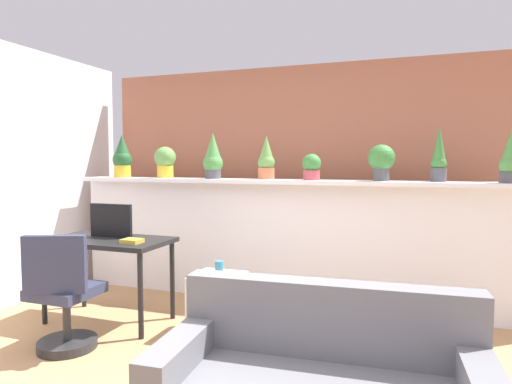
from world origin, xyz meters
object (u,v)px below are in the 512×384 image
at_px(potted_plant_6, 439,157).
at_px(potted_plant_7, 511,159).
at_px(potted_plant_0, 122,157).
at_px(office_chair, 63,301).
at_px(potted_plant_2, 213,157).
at_px(book_on_desk, 132,241).
at_px(side_cube_shelf, 217,305).
at_px(potted_plant_5, 381,160).
at_px(vase_on_shelf, 219,269).
at_px(desk, 108,248).
at_px(potted_plant_3, 266,160).
at_px(potted_plant_1, 165,161).
at_px(potted_plant_4, 312,167).
at_px(tv_monitor, 111,221).

height_order(potted_plant_6, potted_plant_7, potted_plant_6).
distance_m(potted_plant_0, office_chair, 2.10).
bearing_deg(potted_plant_7, potted_plant_6, 172.22).
height_order(potted_plant_2, book_on_desk, potted_plant_2).
bearing_deg(side_cube_shelf, potted_plant_5, 39.04).
bearing_deg(vase_on_shelf, book_on_desk, -169.42).
relative_size(potted_plant_6, office_chair, 0.55).
relative_size(potted_plant_7, desk, 0.42).
xyz_separation_m(potted_plant_3, potted_plant_7, (2.19, -0.08, 0.00)).
height_order(potted_plant_3, potted_plant_6, potted_plant_6).
distance_m(potted_plant_2, potted_plant_6, 2.20).
distance_m(office_chair, book_on_desk, 0.70).
relative_size(potted_plant_2, potted_plant_7, 1.05).
distance_m(potted_plant_1, potted_plant_4, 1.66).
height_order(potted_plant_3, desk, potted_plant_3).
xyz_separation_m(desk, tv_monitor, (-0.03, 0.08, 0.24)).
bearing_deg(potted_plant_0, side_cube_shelf, -30.55).
bearing_deg(potted_plant_2, potted_plant_4, 1.03).
bearing_deg(potted_plant_0, potted_plant_1, 6.14).
height_order(potted_plant_6, vase_on_shelf, potted_plant_6).
height_order(potted_plant_3, potted_plant_5, potted_plant_3).
bearing_deg(potted_plant_3, book_on_desk, -124.25).
height_order(side_cube_shelf, vase_on_shelf, vase_on_shelf).
relative_size(potted_plant_0, potted_plant_4, 1.88).
height_order(potted_plant_5, book_on_desk, potted_plant_5).
bearing_deg(potted_plant_3, vase_on_shelf, -93.31).
xyz_separation_m(potted_plant_3, side_cube_shelf, (-0.09, -1.01, -1.21)).
height_order(desk, vase_on_shelf, desk).
relative_size(potted_plant_4, potted_plant_5, 0.76).
height_order(potted_plant_6, tv_monitor, potted_plant_6).
relative_size(potted_plant_5, potted_plant_7, 0.74).
xyz_separation_m(potted_plant_1, book_on_desk, (0.38, -1.17, -0.67)).
bearing_deg(potted_plant_1, potted_plant_7, -1.25).
distance_m(potted_plant_5, potted_plant_7, 1.06).
xyz_separation_m(office_chair, side_cube_shelf, (0.95, 0.71, -0.14)).
distance_m(potted_plant_7, desk, 3.55).
height_order(potted_plant_3, tv_monitor, potted_plant_3).
distance_m(office_chair, side_cube_shelf, 1.19).
distance_m(potted_plant_3, vase_on_shelf, 1.37).
relative_size(potted_plant_2, desk, 0.44).
bearing_deg(tv_monitor, book_on_desk, -28.57).
xyz_separation_m(office_chair, vase_on_shelf, (0.98, 0.68, 0.17)).
height_order(potted_plant_6, office_chair, potted_plant_6).
bearing_deg(potted_plant_6, office_chair, -147.22).
distance_m(potted_plant_7, vase_on_shelf, 2.60).
relative_size(desk, tv_monitor, 2.58).
bearing_deg(desk, side_cube_shelf, 2.75).
relative_size(potted_plant_1, side_cube_shelf, 0.69).
bearing_deg(potted_plant_2, potted_plant_7, -0.29).
relative_size(potted_plant_4, vase_on_shelf, 2.05).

